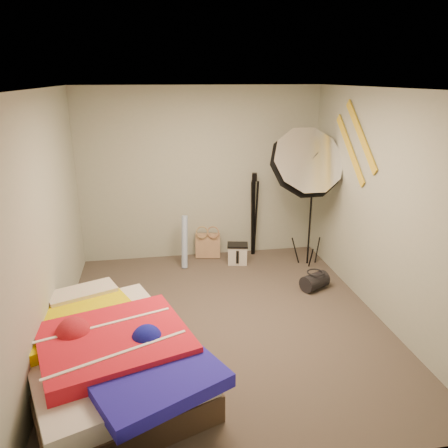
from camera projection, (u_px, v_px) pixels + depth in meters
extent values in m
plane|color=#4D433B|center=(224.00, 321.00, 4.89)|extent=(4.00, 4.00, 0.00)
plane|color=silver|center=(224.00, 88.00, 4.09)|extent=(4.00, 4.00, 0.00)
plane|color=#9CA191|center=(201.00, 175.00, 6.36)|extent=(3.50, 0.00, 3.50)
plane|color=#9CA191|center=(281.00, 314.00, 2.63)|extent=(3.50, 0.00, 3.50)
plane|color=#9CA191|center=(46.00, 225.00, 4.21)|extent=(0.00, 4.00, 4.00)
plane|color=#9CA191|center=(382.00, 207.00, 4.77)|extent=(0.00, 4.00, 4.00)
cube|color=tan|center=(208.00, 245.00, 6.59)|extent=(0.39, 0.22, 0.38)
cylinder|color=#4A77BD|center=(185.00, 242.00, 6.20)|extent=(0.14, 0.23, 0.75)
cube|color=beige|center=(237.00, 254.00, 6.38)|extent=(0.31, 0.25, 0.28)
cylinder|color=black|center=(315.00, 281.00, 5.61)|extent=(0.41, 0.36, 0.22)
cube|color=gold|center=(361.00, 136.00, 5.11)|extent=(0.02, 0.91, 0.78)
cube|color=gold|center=(350.00, 149.00, 5.40)|extent=(0.02, 0.91, 0.78)
cube|color=#413124|center=(108.00, 370.00, 3.89)|extent=(1.90, 2.24, 0.25)
cube|color=silver|center=(106.00, 350.00, 3.83)|extent=(1.85, 2.19, 0.17)
cube|color=#E3D600|center=(77.00, 320.00, 4.07)|extent=(1.32, 1.26, 0.13)
cube|color=red|center=(115.00, 343.00, 3.69)|extent=(1.44, 1.31, 0.15)
cube|color=#231DB6|center=(156.00, 378.00, 3.30)|extent=(1.18, 1.10, 0.11)
cube|color=#DC9FAC|center=(82.00, 296.00, 4.43)|extent=(0.73, 0.53, 0.13)
cylinder|color=black|center=(311.00, 211.00, 6.17)|extent=(0.03, 0.03, 1.60)
cube|color=black|center=(314.00, 158.00, 5.92)|extent=(0.07, 0.07, 0.10)
cone|color=white|center=(305.00, 164.00, 5.79)|extent=(1.21, 0.89, 1.18)
cylinder|color=black|center=(254.00, 218.00, 6.57)|extent=(0.05, 0.05, 1.15)
cube|color=black|center=(255.00, 177.00, 6.37)|extent=(0.09, 0.09, 0.12)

